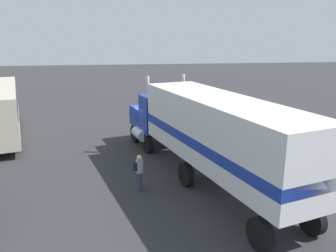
# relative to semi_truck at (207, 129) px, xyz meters

# --- Properties ---
(ground_plane) EXTENTS (120.00, 120.00, 0.00)m
(ground_plane) POSITION_rel_semi_truck_xyz_m (5.83, 1.70, -2.52)
(ground_plane) COLOR #2D2D30
(lane_stripe_near) EXTENTS (4.28, 1.32, 0.01)m
(lane_stripe_near) POSITION_rel_semi_truck_xyz_m (5.50, -1.80, -2.52)
(lane_stripe_near) COLOR silver
(lane_stripe_near) RESTS_ON ground_plane
(lane_stripe_mid) EXTENTS (4.31, 1.22, 0.01)m
(lane_stripe_mid) POSITION_rel_semi_truck_xyz_m (1.53, -4.52, -2.52)
(lane_stripe_mid) COLOR silver
(lane_stripe_mid) RESTS_ON ground_plane
(semi_truck) EXTENTS (14.29, 6.30, 4.50)m
(semi_truck) POSITION_rel_semi_truck_xyz_m (0.00, 0.00, 0.00)
(semi_truck) COLOR #193399
(semi_truck) RESTS_ON ground_plane
(person_bystander) EXTENTS (0.34, 0.46, 1.63)m
(person_bystander) POSITION_rel_semi_truck_xyz_m (-0.53, 3.15, -1.63)
(person_bystander) COLOR #2D3347
(person_bystander) RESTS_ON ground_plane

